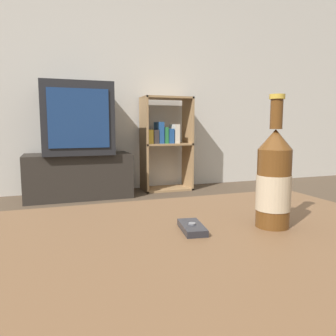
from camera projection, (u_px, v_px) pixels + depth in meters
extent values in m
cube|color=beige|center=(76.00, 65.00, 3.31)|extent=(8.00, 0.05, 2.60)
cube|color=brown|center=(210.00, 261.00, 0.58)|extent=(1.02, 0.85, 0.04)
cylinder|color=brown|center=(280.00, 267.00, 1.10)|extent=(0.07, 0.07, 0.42)
cube|color=#28231E|center=(79.00, 176.00, 3.15)|extent=(0.98, 0.45, 0.42)
cube|color=black|center=(77.00, 119.00, 3.09)|extent=(0.63, 0.54, 0.66)
cube|color=navy|center=(79.00, 118.00, 2.83)|extent=(0.52, 0.01, 0.51)
cube|color=#99754C|center=(144.00, 144.00, 3.42)|extent=(0.02, 0.30, 0.99)
cube|color=#99754C|center=(188.00, 144.00, 3.58)|extent=(0.02, 0.30, 0.99)
cube|color=#99754C|center=(166.00, 189.00, 3.56)|extent=(0.52, 0.30, 0.02)
cube|color=#99754C|center=(166.00, 144.00, 3.50)|extent=(0.52, 0.30, 0.02)
cube|color=#99754C|center=(166.00, 98.00, 3.44)|extent=(0.52, 0.30, 0.02)
cube|color=#B7932D|center=(148.00, 137.00, 3.42)|extent=(0.05, 0.21, 0.14)
cube|color=#2D2828|center=(154.00, 137.00, 3.45)|extent=(0.05, 0.21, 0.14)
cube|color=navy|center=(159.00, 133.00, 3.46)|extent=(0.05, 0.21, 0.22)
cube|color=#236B38|center=(164.00, 135.00, 3.48)|extent=(0.04, 0.21, 0.17)
cube|color=navy|center=(169.00, 136.00, 3.50)|extent=(0.06, 0.21, 0.15)
cube|color=beige|center=(174.00, 134.00, 3.52)|extent=(0.05, 0.21, 0.20)
cylinder|color=#563314|center=(273.00, 189.00, 0.71)|extent=(0.07, 0.07, 0.17)
cylinder|color=tan|center=(273.00, 192.00, 0.71)|extent=(0.07, 0.07, 0.08)
cone|color=#563314|center=(275.00, 139.00, 0.70)|extent=(0.07, 0.07, 0.04)
cylinder|color=#563314|center=(277.00, 114.00, 0.69)|extent=(0.03, 0.03, 0.06)
cylinder|color=#B79333|center=(277.00, 97.00, 0.69)|extent=(0.03, 0.03, 0.01)
cube|color=#232328|center=(192.00, 228.00, 0.69)|extent=(0.06, 0.10, 0.01)
cylinder|color=slate|center=(192.00, 224.00, 0.69)|extent=(0.02, 0.02, 0.00)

